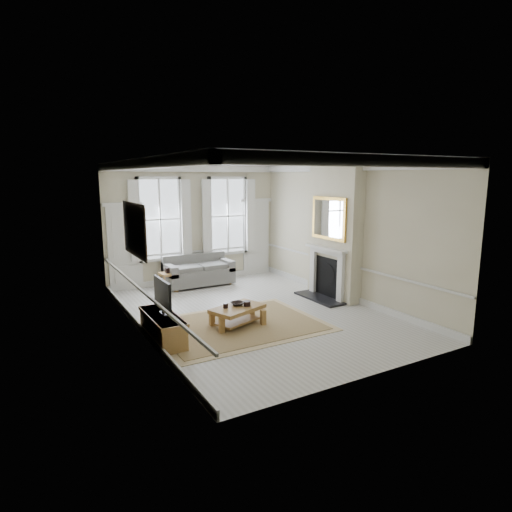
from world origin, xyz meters
TOP-DOWN VIEW (x-y plane):
  - floor at (0.00, 0.00)m, footprint 7.20×7.20m
  - ceiling at (0.00, 0.00)m, footprint 7.20×7.20m
  - back_wall at (0.00, 3.60)m, footprint 5.20×0.00m
  - left_wall at (-2.60, 0.00)m, footprint 0.00×7.20m
  - right_wall at (2.60, 0.00)m, footprint 0.00×7.20m
  - window_left at (-1.05, 3.55)m, footprint 1.26×0.20m
  - window_right at (1.05, 3.55)m, footprint 1.26×0.20m
  - door_left at (-2.05, 3.56)m, footprint 0.90×0.08m
  - door_right at (2.05, 3.56)m, footprint 0.90×0.08m
  - painting at (-2.56, 0.30)m, footprint 0.05×1.66m
  - chimney_breast at (2.43, 0.20)m, footprint 0.35×1.70m
  - hearth at (2.00, 0.20)m, footprint 0.55×1.50m
  - fireplace at (2.20, 0.20)m, footprint 0.21×1.45m
  - mirror at (2.21, 0.20)m, footprint 0.06×1.26m
  - sofa at (-0.13, 3.11)m, footprint 1.91×0.93m
  - side_table at (-1.10, 2.82)m, footprint 0.46×0.46m
  - rug at (-0.73, -0.54)m, footprint 3.50×2.60m
  - coffee_table at (-0.73, -0.54)m, footprint 1.26×0.98m
  - ceramic_pot_a at (-0.98, -0.49)m, footprint 0.10×0.10m
  - ceramic_pot_b at (-0.53, -0.59)m, footprint 0.15×0.15m
  - bowl at (-0.68, -0.44)m, footprint 0.31×0.31m
  - tv_stand at (-2.34, -0.59)m, footprint 0.47×1.46m
  - tv at (-2.32, -0.59)m, footprint 0.08×0.90m

SIDE VIEW (x-z plane):
  - floor at x=0.00m, z-range 0.00..0.00m
  - rug at x=-0.73m, z-range 0.00..0.02m
  - hearth at x=2.00m, z-range 0.00..0.05m
  - tv_stand at x=-2.34m, z-range 0.00..0.52m
  - coffee_table at x=-0.73m, z-range 0.13..0.55m
  - sofa at x=-0.13m, z-range -0.07..0.80m
  - side_table at x=-1.10m, z-range 0.15..0.67m
  - bowl at x=-0.68m, z-range 0.42..0.48m
  - ceramic_pot_a at x=-0.98m, z-range 0.42..0.52m
  - ceramic_pot_b at x=-0.53m, z-range 0.42..0.52m
  - fireplace at x=2.20m, z-range 0.07..1.40m
  - tv at x=-2.32m, z-range 0.58..1.26m
  - door_left at x=-2.05m, z-range 0.00..2.30m
  - door_right at x=2.05m, z-range 0.00..2.30m
  - back_wall at x=0.00m, z-range -0.90..4.30m
  - left_wall at x=-2.60m, z-range -1.90..5.30m
  - right_wall at x=2.60m, z-range -1.90..5.30m
  - chimney_breast at x=2.43m, z-range 0.01..3.39m
  - window_left at x=-1.05m, z-range 0.80..3.00m
  - window_right at x=1.05m, z-range 0.80..3.00m
  - painting at x=-2.56m, z-range 1.52..2.58m
  - mirror at x=2.21m, z-range 1.52..2.58m
  - ceiling at x=0.00m, z-range 3.40..3.40m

